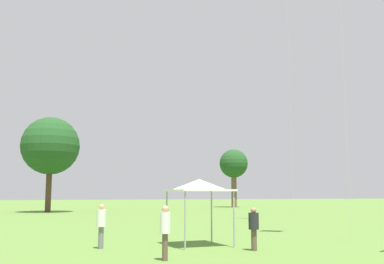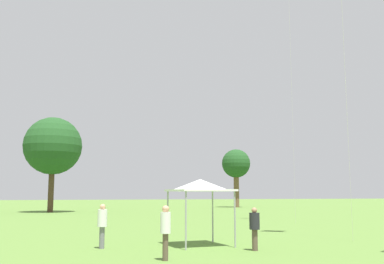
{
  "view_description": "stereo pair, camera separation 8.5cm",
  "coord_description": "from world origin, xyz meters",
  "views": [
    {
      "loc": [
        -3.7,
        -7.62,
        2.2
      ],
      "look_at": [
        0.15,
        4.9,
        3.99
      ],
      "focal_mm": 42.0,
      "sensor_mm": 36.0,
      "label": 1
    },
    {
      "loc": [
        -3.62,
        -7.65,
        2.2
      ],
      "look_at": [
        0.15,
        4.9,
        3.99
      ],
      "focal_mm": 42.0,
      "sensor_mm": 36.0,
      "label": 2
    }
  ],
  "objects": [
    {
      "name": "canopy_tent",
      "position": [
        2.29,
        10.79,
        2.51
      ],
      "size": [
        2.63,
        2.63,
        2.8
      ],
      "rotation": [
        0.0,
        0.0,
        0.1
      ],
      "color": "white",
      "rests_on": "ground"
    },
    {
      "name": "person_standing_0",
      "position": [
        -1.79,
        11.01,
        1.05
      ],
      "size": [
        0.46,
        0.46,
        1.77
      ],
      "rotation": [
        0.0,
        0.0,
        3.36
      ],
      "color": "slate",
      "rests_on": "ground"
    },
    {
      "name": "distant_tree_0",
      "position": [
        23.63,
        58.68,
        6.73
      ],
      "size": [
        4.51,
        4.51,
        9.15
      ],
      "color": "brown",
      "rests_on": "ground"
    },
    {
      "name": "person_standing_2",
      "position": [
        -0.1,
        7.11,
        1.08
      ],
      "size": [
        0.44,
        0.44,
        1.8
      ],
      "rotation": [
        0.0,
        0.0,
        4.38
      ],
      "color": "brown",
      "rests_on": "ground"
    },
    {
      "name": "distant_tree_1",
      "position": [
        -4.21,
        47.32,
        7.69
      ],
      "size": [
        6.74,
        6.74,
        11.1
      ],
      "color": "#473323",
      "rests_on": "ground"
    },
    {
      "name": "person_standing_1",
      "position": [
        3.81,
        8.63,
        0.97
      ],
      "size": [
        0.48,
        0.48,
        1.65
      ],
      "rotation": [
        0.0,
        0.0,
        1.36
      ],
      "color": "brown",
      "rests_on": "ground"
    }
  ]
}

